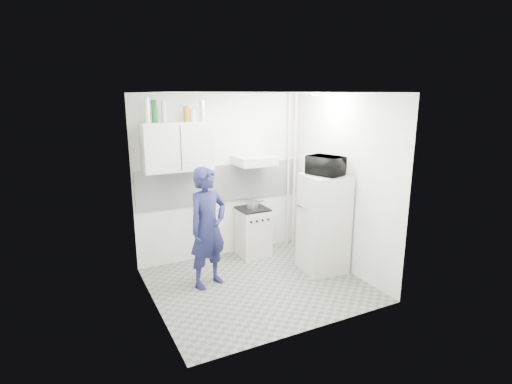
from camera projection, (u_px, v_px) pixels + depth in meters
name	position (u px, v px, depth m)	size (l,w,h in m)	color
floor	(258.00, 284.00, 5.56)	(2.80, 2.80, 0.00)	slate
ceiling	(258.00, 93.00, 4.94)	(2.80, 2.80, 0.00)	white
wall_back	(222.00, 177.00, 6.34)	(2.80, 2.80, 0.00)	white
wall_left	(151.00, 207.00, 4.64)	(2.60, 2.60, 0.00)	white
wall_right	(342.00, 184.00, 5.87)	(2.60, 2.60, 0.00)	white
person	(208.00, 228.00, 5.38)	(0.61, 0.40, 1.66)	#191B42
stove	(253.00, 232.00, 6.52)	(0.48, 0.48, 0.77)	beige
fridge	(323.00, 223.00, 5.89)	(0.60, 0.60, 1.45)	silver
stove_top	(253.00, 209.00, 6.43)	(0.46, 0.46, 0.03)	black
saucepan	(252.00, 204.00, 6.45)	(0.19, 0.19, 0.10)	silver
microwave	(326.00, 166.00, 5.68)	(0.34, 0.50, 0.27)	black
bottle_a	(147.00, 110.00, 5.43)	(0.08, 0.08, 0.34)	silver
bottle_b	(154.00, 111.00, 5.48)	(0.08, 0.08, 0.31)	#144C1E
bottle_c	(164.00, 112.00, 5.54)	(0.07, 0.07, 0.29)	#B2B7BC
canister_a	(187.00, 114.00, 5.69)	(0.09, 0.09, 0.22)	brown
canister_b	(193.00, 115.00, 5.73)	(0.09, 0.09, 0.17)	#B2B7BC
bottle_e	(202.00, 111.00, 5.78)	(0.07, 0.07, 0.30)	silver
upper_cabinet	(177.00, 147.00, 5.73)	(1.00, 0.35, 0.70)	silver
range_hood	(254.00, 161.00, 6.25)	(0.60, 0.50, 0.14)	beige
backsplash	(223.00, 183.00, 6.35)	(2.74, 0.03, 0.60)	white
pipe_a	(294.00, 171.00, 6.84)	(0.05, 0.05, 2.60)	beige
pipe_b	(288.00, 172.00, 6.78)	(0.04, 0.04, 2.60)	beige
ceiling_spot_fixture	(315.00, 95.00, 5.56)	(0.10, 0.10, 0.02)	white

